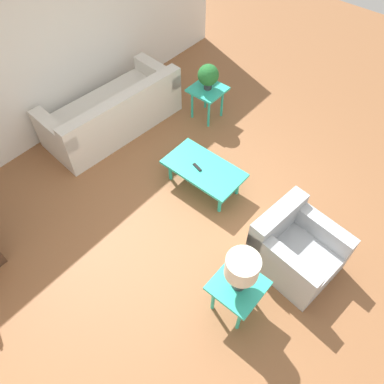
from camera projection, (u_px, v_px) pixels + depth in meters
ground_plane at (209, 224)px, 4.94m from camera, size 14.00×14.00×0.00m
wall_right at (38, 48)px, 5.11m from camera, size 0.12×7.20×2.70m
sofa at (114, 113)px, 5.87m from camera, size 1.08×2.22×0.79m
armchair at (294, 248)px, 4.36m from camera, size 0.99×0.90×0.77m
coffee_table at (204, 170)px, 5.08m from camera, size 1.09×0.60×0.38m
side_table_plant at (207, 93)px, 5.92m from camera, size 0.51×0.51×0.56m
side_table_lamp at (237, 289)px, 3.88m from camera, size 0.51×0.51×0.56m
potted_plant at (208, 75)px, 5.67m from camera, size 0.33×0.33×0.41m
table_lamp at (242, 269)px, 3.53m from camera, size 0.33×0.33×0.52m
remote_control at (197, 167)px, 5.04m from camera, size 0.16×0.08×0.02m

